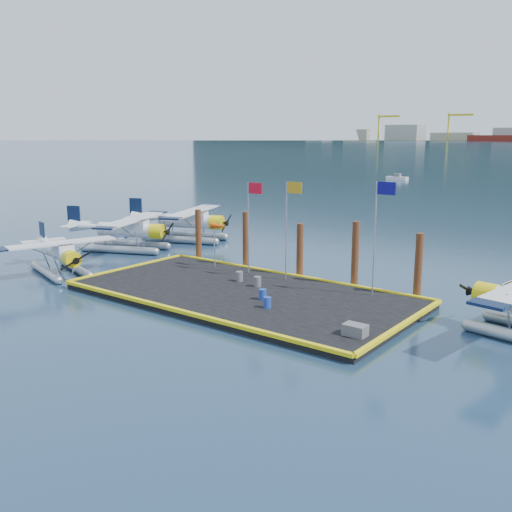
% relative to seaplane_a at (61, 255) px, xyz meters
% --- Properties ---
extents(ground, '(4000.00, 4000.00, 0.00)m').
position_rel_seaplane_a_xyz_m(ground, '(13.28, 3.12, -1.36)').
color(ground, '#182E48').
rests_on(ground, ground).
extents(dock, '(20.00, 10.00, 0.40)m').
position_rel_seaplane_a_xyz_m(dock, '(13.28, 3.12, -1.16)').
color(dock, black).
rests_on(dock, ground).
extents(dock_bumpers, '(20.25, 10.25, 0.18)m').
position_rel_seaplane_a_xyz_m(dock_bumpers, '(13.28, 3.12, -0.87)').
color(dock_bumpers, yellow).
rests_on(dock_bumpers, dock).
extents(seaplane_a, '(8.16, 8.74, 3.12)m').
position_rel_seaplane_a_xyz_m(seaplane_a, '(0.00, 0.00, 0.00)').
color(seaplane_a, '#969DA4').
rests_on(seaplane_a, ground).
extents(seaplane_b, '(9.35, 9.87, 3.59)m').
position_rel_seaplane_a_xyz_m(seaplane_b, '(-2.78, 8.27, 0.20)').
color(seaplane_b, '#969DA4').
rests_on(seaplane_b, ground).
extents(seaplane_c, '(9.75, 10.33, 3.73)m').
position_rel_seaplane_a_xyz_m(seaplane_c, '(-1.93, 14.46, 0.27)').
color(seaplane_c, '#969DA4').
rests_on(seaplane_c, ground).
extents(drum_0, '(0.44, 0.44, 0.62)m').
position_rel_seaplane_a_xyz_m(drum_0, '(11.71, 4.81, -0.65)').
color(drum_0, '#58595D').
rests_on(drum_0, dock).
extents(drum_1, '(0.42, 0.42, 0.60)m').
position_rel_seaplane_a_xyz_m(drum_1, '(16.43, 1.34, -0.66)').
color(drum_1, '#1C399B').
rests_on(drum_1, dock).
extents(drum_2, '(0.42, 0.42, 0.60)m').
position_rel_seaplane_a_xyz_m(drum_2, '(15.30, 2.45, -0.66)').
color(drum_2, '#1C399B').
rests_on(drum_2, dock).
extents(drum_5, '(0.44, 0.44, 0.63)m').
position_rel_seaplane_a_xyz_m(drum_5, '(13.39, 4.47, -0.65)').
color(drum_5, '#58595D').
rests_on(drum_5, dock).
extents(crate, '(1.07, 0.71, 0.53)m').
position_rel_seaplane_a_xyz_m(crate, '(22.14, 0.35, -0.69)').
color(crate, '#58595D').
rests_on(crate, dock).
extents(flagpole_red, '(1.14, 0.08, 6.00)m').
position_rel_seaplane_a_xyz_m(flagpole_red, '(10.99, 6.92, 3.04)').
color(flagpole_red, '#9898A0').
rests_on(flagpole_red, dock).
extents(flagpole_yellow, '(1.14, 0.08, 6.20)m').
position_rel_seaplane_a_xyz_m(flagpole_yellow, '(13.98, 6.92, 3.15)').
color(flagpole_yellow, '#9898A0').
rests_on(flagpole_yellow, dock).
extents(flagpole_blue, '(1.14, 0.08, 6.50)m').
position_rel_seaplane_a_xyz_m(flagpole_blue, '(19.98, 6.92, 3.33)').
color(flagpole_blue, '#9898A0').
rests_on(flagpole_blue, dock).
extents(windsock, '(1.40, 0.44, 3.12)m').
position_rel_seaplane_a_xyz_m(windsock, '(8.25, 6.92, 1.87)').
color(windsock, '#9898A0').
rests_on(windsock, dock).
extents(piling_0, '(0.44, 0.44, 4.00)m').
position_rel_seaplane_a_xyz_m(piling_0, '(4.78, 8.52, 0.64)').
color(piling_0, '#462614').
rests_on(piling_0, ground).
extents(piling_1, '(0.44, 0.44, 4.20)m').
position_rel_seaplane_a_xyz_m(piling_1, '(9.28, 8.52, 0.74)').
color(piling_1, '#462614').
rests_on(piling_1, ground).
extents(piling_2, '(0.44, 0.44, 3.80)m').
position_rel_seaplane_a_xyz_m(piling_2, '(13.78, 8.52, 0.54)').
color(piling_2, '#462614').
rests_on(piling_2, ground).
extents(piling_3, '(0.44, 0.44, 4.30)m').
position_rel_seaplane_a_xyz_m(piling_3, '(17.78, 8.52, 0.79)').
color(piling_3, '#462614').
rests_on(piling_3, ground).
extents(piling_4, '(0.44, 0.44, 4.00)m').
position_rel_seaplane_a_xyz_m(piling_4, '(21.78, 8.52, 0.64)').
color(piling_4, '#462614').
rests_on(piling_4, ground).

